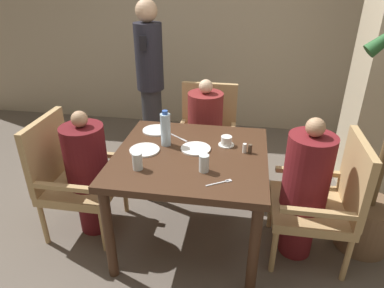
{
  "coord_description": "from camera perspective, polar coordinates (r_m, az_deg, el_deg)",
  "views": [
    {
      "loc": [
        0.36,
        -2.09,
        1.93
      ],
      "look_at": [
        0.0,
        0.05,
        0.82
      ],
      "focal_mm": 32.0,
      "sensor_mm": 36.0,
      "label": 1
    }
  ],
  "objects": [
    {
      "name": "ground_plane",
      "position": [
        2.87,
        -0.18,
        -15.26
      ],
      "size": [
        16.0,
        16.0,
        0.0
      ],
      "primitive_type": "plane",
      "color": "#60564C"
    },
    {
      "name": "wall_back",
      "position": [
        4.47,
        5.14,
        20.09
      ],
      "size": [
        8.0,
        0.06,
        2.8
      ],
      "color": "tan",
      "rests_on": "ground_plane"
    },
    {
      "name": "dining_table",
      "position": [
        2.47,
        -0.2,
        -3.71
      ],
      "size": [
        1.07,
        1.03,
        0.77
      ],
      "color": "#422819",
      "rests_on": "ground_plane"
    },
    {
      "name": "chair_left_side",
      "position": [
        2.86,
        -19.61,
        -4.75
      ],
      "size": [
        0.55,
        0.55,
        0.96
      ],
      "color": "tan",
      "rests_on": "ground_plane"
    },
    {
      "name": "diner_in_left_chair",
      "position": [
        2.77,
        -16.94,
        -4.53
      ],
      "size": [
        0.32,
        0.32,
        1.04
      ],
      "color": "#5B1419",
      "rests_on": "ground_plane"
    },
    {
      "name": "chair_far_side",
      "position": [
        3.37,
        2.49,
        1.91
      ],
      "size": [
        0.55,
        0.55,
        0.96
      ],
      "color": "tan",
      "rests_on": "ground_plane"
    },
    {
      "name": "diner_in_far_chair",
      "position": [
        3.21,
        2.17,
        1.64
      ],
      "size": [
        0.32,
        0.32,
        1.08
      ],
      "color": "maroon",
      "rests_on": "ground_plane"
    },
    {
      "name": "chair_right_side",
      "position": [
        2.6,
        21.37,
        -8.4
      ],
      "size": [
        0.55,
        0.55,
        0.96
      ],
      "color": "tan",
      "rests_on": "ground_plane"
    },
    {
      "name": "diner_in_right_chair",
      "position": [
        2.54,
        18.24,
        -7.09
      ],
      "size": [
        0.32,
        0.32,
        1.1
      ],
      "color": "maroon",
      "rests_on": "ground_plane"
    },
    {
      "name": "standing_host",
      "position": [
        3.72,
        -6.98,
        10.84
      ],
      "size": [
        0.29,
        0.32,
        1.69
      ],
      "color": "#2D2D33",
      "rests_on": "ground_plane"
    },
    {
      "name": "potted_palm",
      "position": [
        2.8,
        28.37,
        -5.81
      ],
      "size": [
        0.5,
        0.49,
        1.91
      ],
      "color": "brown",
      "rests_on": "ground_plane"
    },
    {
      "name": "plate_main_left",
      "position": [
        2.48,
        -7.91,
        -0.98
      ],
      "size": [
        0.22,
        0.22,
        0.01
      ],
      "color": "white",
      "rests_on": "dining_table"
    },
    {
      "name": "plate_main_right",
      "position": [
        2.77,
        -6.01,
        2.29
      ],
      "size": [
        0.22,
        0.22,
        0.01
      ],
      "color": "white",
      "rests_on": "dining_table"
    },
    {
      "name": "plate_dessert_center",
      "position": [
        2.47,
        0.62,
        -0.77
      ],
      "size": [
        0.22,
        0.22,
        0.01
      ],
      "color": "white",
      "rests_on": "dining_table"
    },
    {
      "name": "teacup_with_saucer",
      "position": [
        2.53,
        5.75,
        0.45
      ],
      "size": [
        0.12,
        0.12,
        0.07
      ],
      "color": "white",
      "rests_on": "dining_table"
    },
    {
      "name": "water_bottle",
      "position": [
        2.5,
        -4.43,
        2.48
      ],
      "size": [
        0.07,
        0.07,
        0.27
      ],
      "color": "silver",
      "rests_on": "dining_table"
    },
    {
      "name": "glass_tall_near",
      "position": [
        2.19,
        2.01,
        -3.21
      ],
      "size": [
        0.07,
        0.07,
        0.12
      ],
      "color": "silver",
      "rests_on": "dining_table"
    },
    {
      "name": "glass_tall_mid",
      "position": [
        2.24,
        -9.09,
        -2.84
      ],
      "size": [
        0.07,
        0.07,
        0.12
      ],
      "color": "silver",
      "rests_on": "dining_table"
    },
    {
      "name": "salt_shaker",
      "position": [
        2.45,
        8.74,
        -0.69
      ],
      "size": [
        0.03,
        0.03,
        0.07
      ],
      "color": "white",
      "rests_on": "dining_table"
    },
    {
      "name": "pepper_shaker",
      "position": [
        2.45,
        9.65,
        -0.79
      ],
      "size": [
        0.03,
        0.03,
        0.07
      ],
      "color": "#4C3D2D",
      "rests_on": "dining_table"
    },
    {
      "name": "fork_beside_plate",
      "position": [
        2.11,
        4.96,
        -6.38
      ],
      "size": [
        0.16,
        0.1,
        0.0
      ],
      "color": "silver",
      "rests_on": "dining_table"
    },
    {
      "name": "knife_beside_plate",
      "position": [
        2.64,
        -2.07,
        1.0
      ],
      "size": [
        0.15,
        0.12,
        0.0
      ],
      "color": "silver",
      "rests_on": "dining_table"
    }
  ]
}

